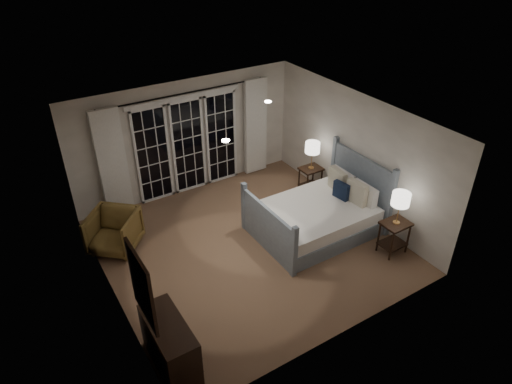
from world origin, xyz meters
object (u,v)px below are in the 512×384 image
dresser (170,344)px  nightstand_right (310,176)px  lamp_left (401,199)px  armchair (114,231)px  bed (318,216)px  nightstand_left (394,233)px  lamp_right (313,148)px

dresser → nightstand_right: bearing=30.5°
lamp_left → dresser: bearing=-178.2°
dresser → armchair: bearing=87.4°
bed → nightstand_left: bearing=-59.4°
nightstand_left → dresser: bearing=-178.2°
nightstand_left → dresser: dresser is taller
bed → lamp_right: bearing=58.1°
nightstand_left → lamp_right: lamp_right is taller
bed → armchair: size_ratio=2.71×
nightstand_left → lamp_right: 2.54m
nightstand_left → armchair: size_ratio=0.77×
lamp_left → lamp_right: (0.01, 2.45, -0.04)m
lamp_left → armchair: bearing=146.9°
lamp_left → dresser: lamp_left is taller
lamp_right → nightstand_right: bearing=14.0°
nightstand_left → lamp_left: bearing=0.0°
nightstand_left → nightstand_right: bearing=89.8°
lamp_right → lamp_left: bearing=-90.2°
bed → dresser: bearing=-159.2°
bed → dresser: 3.90m
bed → nightstand_right: bearing=58.1°
dresser → nightstand_left: bearing=1.8°
bed → lamp_right: bed is taller
lamp_left → dresser: size_ratio=0.57×
nightstand_right → nightstand_left: bearing=-90.2°
lamp_right → armchair: lamp_right is taller
nightstand_left → lamp_left: lamp_left is taller
lamp_left → nightstand_left: bearing=0.0°
lamp_right → dresser: bearing=-149.5°
dresser → bed: bearing=20.8°
nightstand_left → bed: bearing=120.6°
lamp_left → nightstand_right: bearing=89.8°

